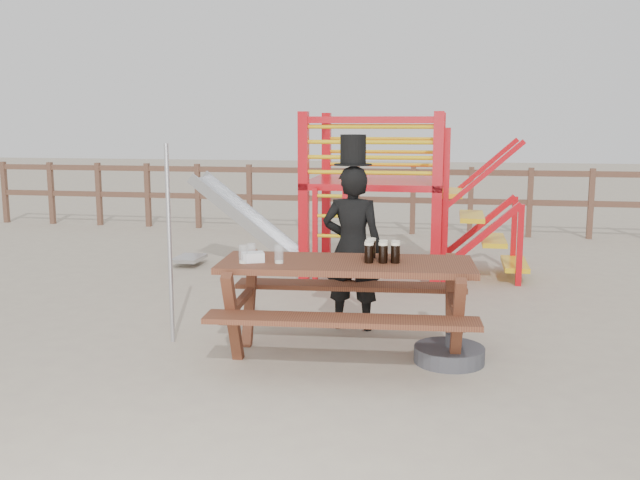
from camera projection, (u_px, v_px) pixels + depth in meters
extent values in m
plane|color=tan|center=(306.00, 360.00, 6.00)|extent=(60.00, 60.00, 0.00)
cube|color=brown|center=(385.00, 171.00, 12.61)|extent=(15.00, 0.06, 0.10)
cube|color=brown|center=(385.00, 200.00, 12.69)|extent=(15.00, 0.06, 0.10)
cube|color=brown|center=(5.00, 192.00, 14.04)|extent=(0.09, 0.09, 1.20)
cube|color=brown|center=(51.00, 193.00, 13.86)|extent=(0.09, 0.09, 1.20)
cube|color=brown|center=(99.00, 194.00, 13.68)|extent=(0.09, 0.09, 1.20)
cube|color=brown|center=(148.00, 195.00, 13.50)|extent=(0.09, 0.09, 1.20)
cube|color=brown|center=(198.00, 196.00, 13.32)|extent=(0.09, 0.09, 1.20)
cube|color=brown|center=(249.00, 197.00, 13.14)|extent=(0.09, 0.09, 1.20)
cube|color=brown|center=(302.00, 198.00, 12.96)|extent=(0.09, 0.09, 1.20)
cube|color=brown|center=(357.00, 199.00, 12.78)|extent=(0.09, 0.09, 1.20)
cube|color=brown|center=(413.00, 200.00, 12.60)|extent=(0.09, 0.09, 1.20)
cube|color=brown|center=(471.00, 201.00, 12.43)|extent=(0.09, 0.09, 1.20)
cube|color=brown|center=(530.00, 203.00, 12.25)|extent=(0.09, 0.09, 1.20)
cube|color=brown|center=(591.00, 204.00, 12.07)|extent=(0.09, 0.09, 1.20)
cube|color=red|center=(304.00, 199.00, 8.65)|extent=(0.12, 0.12, 2.10)
cube|color=red|center=(437.00, 202.00, 8.37)|extent=(0.12, 0.12, 2.10)
cube|color=red|center=(326.00, 187.00, 10.21)|extent=(0.12, 0.12, 2.10)
cube|color=red|center=(439.00, 189.00, 9.92)|extent=(0.12, 0.12, 2.10)
cube|color=red|center=(376.00, 182.00, 9.26)|extent=(1.72, 1.72, 0.08)
cube|color=red|center=(370.00, 120.00, 8.35)|extent=(1.60, 0.08, 0.08)
cube|color=red|center=(383.00, 120.00, 9.91)|extent=(1.60, 0.08, 0.08)
cube|color=red|center=(316.00, 120.00, 9.27)|extent=(0.08, 1.60, 0.08)
cube|color=red|center=(440.00, 120.00, 8.99)|extent=(0.08, 1.60, 0.08)
cylinder|color=yellow|center=(369.00, 173.00, 8.46)|extent=(1.50, 0.05, 0.05)
cylinder|color=yellow|center=(382.00, 165.00, 10.01)|extent=(1.50, 0.05, 0.05)
cylinder|color=yellow|center=(370.00, 157.00, 8.43)|extent=(1.50, 0.05, 0.05)
cylinder|color=yellow|center=(383.00, 152.00, 9.98)|extent=(1.50, 0.05, 0.05)
cylinder|color=yellow|center=(370.00, 142.00, 8.40)|extent=(1.50, 0.05, 0.05)
cylinder|color=yellow|center=(383.00, 139.00, 9.95)|extent=(1.50, 0.05, 0.05)
cylinder|color=yellow|center=(370.00, 127.00, 8.37)|extent=(1.50, 0.05, 0.05)
cylinder|color=yellow|center=(383.00, 126.00, 9.92)|extent=(1.50, 0.05, 0.05)
cube|color=red|center=(315.00, 238.00, 8.55)|extent=(0.06, 0.06, 1.20)
cube|color=red|center=(345.00, 239.00, 8.49)|extent=(0.06, 0.06, 1.20)
cylinder|color=yellow|center=(330.00, 275.00, 8.59)|extent=(0.36, 0.04, 0.04)
cylinder|color=yellow|center=(330.00, 256.00, 8.55)|extent=(0.36, 0.04, 0.04)
cylinder|color=yellow|center=(330.00, 236.00, 8.52)|extent=(0.36, 0.04, 0.04)
cylinder|color=yellow|center=(330.00, 216.00, 8.48)|extent=(0.36, 0.04, 0.04)
cylinder|color=yellow|center=(330.00, 196.00, 8.44)|extent=(0.36, 0.04, 0.04)
cube|color=yellow|center=(450.00, 193.00, 9.11)|extent=(0.30, 0.90, 0.06)
cube|color=yellow|center=(472.00, 216.00, 9.11)|extent=(0.30, 0.90, 0.06)
cube|color=yellow|center=(493.00, 240.00, 9.11)|extent=(0.30, 0.90, 0.06)
cube|color=yellow|center=(515.00, 264.00, 9.11)|extent=(0.30, 0.90, 0.06)
cube|color=red|center=(482.00, 236.00, 8.68)|extent=(0.95, 0.08, 0.86)
cube|color=red|center=(479.00, 226.00, 9.56)|extent=(0.95, 0.08, 0.86)
cube|color=silver|center=(251.00, 223.00, 9.66)|extent=(1.53, 0.55, 1.21)
cube|color=silver|center=(245.00, 223.00, 9.39)|extent=(1.58, 0.04, 1.28)
cube|color=silver|center=(256.00, 217.00, 9.92)|extent=(1.58, 0.04, 1.28)
cube|color=silver|center=(189.00, 258.00, 9.91)|extent=(0.35, 0.55, 0.05)
cube|color=brown|center=(346.00, 265.00, 5.98)|extent=(2.18, 0.96, 0.05)
cube|color=brown|center=(341.00, 320.00, 5.46)|extent=(2.14, 0.46, 0.04)
cube|color=brown|center=(351.00, 286.00, 6.60)|extent=(2.14, 0.46, 0.04)
cube|color=brown|center=(242.00, 309.00, 6.14)|extent=(0.18, 1.28, 0.76)
cube|color=brown|center=(454.00, 315.00, 5.95)|extent=(0.18, 1.28, 0.76)
imported|color=black|center=(352.00, 248.00, 6.79)|extent=(0.58, 0.39, 1.58)
cube|color=#0D780A|center=(355.00, 227.00, 6.88)|extent=(0.06, 0.02, 0.37)
cylinder|color=black|center=(353.00, 164.00, 6.66)|extent=(0.36, 0.36, 0.01)
cylinder|color=black|center=(353.00, 149.00, 6.64)|extent=(0.24, 0.24, 0.27)
cube|color=white|center=(355.00, 138.00, 6.74)|extent=(0.13, 0.01, 0.03)
cylinder|color=#B2B2B7|center=(170.00, 245.00, 6.35)|extent=(0.04, 0.04, 1.79)
cylinder|color=#3B3B41|center=(449.00, 354.00, 5.93)|extent=(0.58, 0.58, 0.13)
cylinder|color=#3B3B41|center=(450.00, 340.00, 5.90)|extent=(0.07, 0.07, 0.11)
cube|color=white|center=(253.00, 257.00, 5.96)|extent=(0.22, 0.20, 0.08)
cylinder|color=black|center=(369.00, 254.00, 5.91)|extent=(0.07, 0.07, 0.15)
cylinder|color=#FFF3D0|center=(369.00, 244.00, 5.89)|extent=(0.08, 0.08, 0.02)
cylinder|color=black|center=(383.00, 254.00, 5.90)|extent=(0.07, 0.07, 0.15)
cylinder|color=#FFF3D0|center=(383.00, 244.00, 5.89)|extent=(0.08, 0.08, 0.02)
cylinder|color=black|center=(395.00, 254.00, 5.90)|extent=(0.07, 0.07, 0.15)
cylinder|color=#FFF3D0|center=(396.00, 244.00, 5.89)|extent=(0.08, 0.08, 0.02)
cylinder|color=black|center=(369.00, 251.00, 6.02)|extent=(0.07, 0.07, 0.15)
cylinder|color=#FFF3D0|center=(370.00, 241.00, 6.01)|extent=(0.08, 0.08, 0.02)
cylinder|color=black|center=(383.00, 252.00, 6.01)|extent=(0.07, 0.07, 0.15)
cylinder|color=#FFF3D0|center=(384.00, 242.00, 6.00)|extent=(0.08, 0.08, 0.02)
cylinder|color=black|center=(395.00, 252.00, 5.99)|extent=(0.07, 0.07, 0.15)
cylinder|color=#FFF3D0|center=(396.00, 242.00, 5.98)|extent=(0.08, 0.08, 0.02)
cylinder|color=black|center=(371.00, 249.00, 6.12)|extent=(0.07, 0.07, 0.15)
cylinder|color=#FFF3D0|center=(371.00, 239.00, 6.11)|extent=(0.08, 0.08, 0.02)
cylinder|color=silver|center=(279.00, 254.00, 5.89)|extent=(0.07, 0.07, 0.15)
cylinder|color=#FFF3D0|center=(279.00, 262.00, 5.90)|extent=(0.07, 0.07, 0.02)
cylinder|color=silver|center=(251.00, 252.00, 5.98)|extent=(0.07, 0.07, 0.15)
cylinder|color=#FFF3D0|center=(251.00, 260.00, 5.99)|extent=(0.07, 0.07, 0.02)
cylinder|color=silver|center=(243.00, 254.00, 5.90)|extent=(0.07, 0.07, 0.15)
cylinder|color=#FFF3D0|center=(243.00, 262.00, 5.91)|extent=(0.07, 0.07, 0.02)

